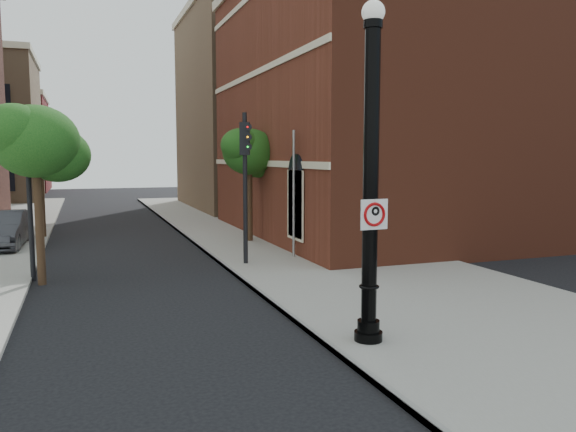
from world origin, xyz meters
name	(u,v)px	position (x,y,z in m)	size (l,w,h in m)	color
ground	(222,353)	(0.00, 0.00, 0.00)	(120.00, 120.00, 0.00)	black
sidewalk_right	(311,251)	(6.00, 10.00, 0.06)	(8.00, 60.00, 0.12)	gray
curb_edge	(213,257)	(2.05, 10.00, 0.07)	(0.10, 60.00, 0.14)	gray
brick_wall_building	(462,108)	(16.00, 14.00, 6.26)	(22.30, 16.30, 12.50)	maroon
bg_building_tan_b	(332,115)	(16.00, 30.00, 7.00)	(22.00, 14.00, 14.00)	#947150
lamppost	(370,192)	(2.86, -0.61, 3.12)	(0.57, 0.57, 6.75)	black
no_parking_sign	(374,214)	(2.85, -0.78, 2.69)	(0.59, 0.08, 0.59)	white
parked_car	(2,230)	(-5.62, 15.15, 0.78)	(1.66, 4.75, 1.57)	#2D2E32
traffic_signal_left	(28,166)	(-3.96, 8.22, 3.51)	(0.39, 0.45, 5.21)	black
traffic_signal_right	(245,164)	(2.79, 8.15, 3.56)	(0.42, 0.47, 5.28)	black
utility_pole	(294,196)	(4.80, 8.79, 2.38)	(0.10, 0.10, 4.75)	#999999
street_tree_a	(37,144)	(-3.64, 7.61, 4.17)	(2.94, 2.65, 5.29)	#301D13
street_tree_b	(41,155)	(-4.19, 17.66, 3.84)	(2.71, 2.45, 4.88)	#301D13
street_tree_c	(250,153)	(4.43, 13.21, 3.94)	(2.77, 2.51, 5.00)	#301D13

